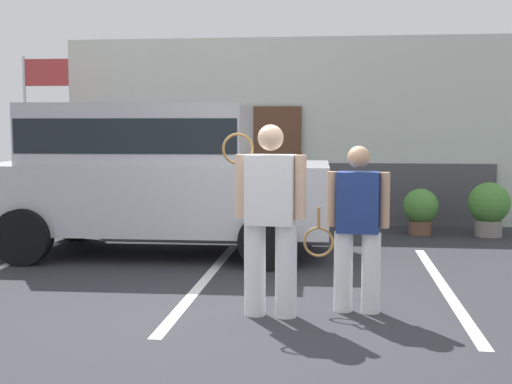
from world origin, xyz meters
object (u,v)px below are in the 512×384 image
(potted_plant_by_porch, at_px, (421,209))
(potted_plant_secondary, at_px, (489,206))
(tennis_player_man, at_px, (270,217))
(parked_suv, at_px, (152,171))
(tennis_player_woman, at_px, (357,227))
(flag_pole, at_px, (36,109))

(potted_plant_by_porch, xyz_separation_m, potted_plant_secondary, (1.06, -0.05, 0.06))
(tennis_player_man, bearing_deg, potted_plant_by_porch, -105.72)
(parked_suv, distance_m, tennis_player_woman, 3.85)
(potted_plant_by_porch, relative_size, potted_plant_secondary, 0.87)
(potted_plant_by_porch, distance_m, potted_plant_secondary, 1.06)
(tennis_player_man, bearing_deg, parked_suv, -51.55)
(potted_plant_by_porch, bearing_deg, potted_plant_secondary, -2.77)
(potted_plant_by_porch, xyz_separation_m, flag_pole, (-6.44, -0.05, 1.62))
(parked_suv, height_order, tennis_player_woman, parked_suv)
(tennis_player_woman, relative_size, potted_plant_by_porch, 2.10)
(potted_plant_secondary, bearing_deg, tennis_player_woman, -115.15)
(tennis_player_woman, bearing_deg, flag_pole, -36.65)
(tennis_player_man, relative_size, tennis_player_woman, 1.13)
(flag_pole, bearing_deg, tennis_player_man, -48.14)
(tennis_player_woman, relative_size, flag_pole, 0.54)
(flag_pole, bearing_deg, tennis_player_woman, -42.05)
(potted_plant_by_porch, bearing_deg, parked_suv, -151.68)
(tennis_player_woman, height_order, flag_pole, flag_pole)
(tennis_player_man, xyz_separation_m, flag_pole, (-4.47, 4.99, 1.11))
(tennis_player_man, distance_m, potted_plant_by_porch, 5.43)
(parked_suv, distance_m, potted_plant_secondary, 5.38)
(parked_suv, height_order, flag_pole, flag_pole)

